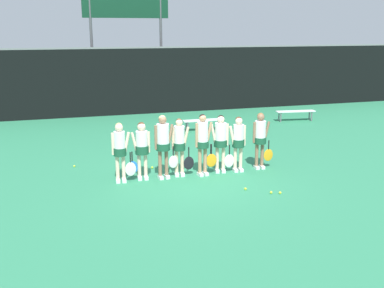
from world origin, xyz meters
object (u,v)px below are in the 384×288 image
object	(u,v)px
player_4	(203,140)
tennis_ball_4	(271,192)
player_1	(142,146)
player_2	(163,141)
tennis_ball_2	(130,173)
scoreboard	(126,16)
player_5	(220,139)
tennis_ball_0	(152,168)
tennis_ball_1	(245,189)
player_6	(238,140)
player_7	(260,136)
player_0	(120,148)
bench_far	(295,112)
tennis_ball_3	(280,193)
bench_courtside	(203,121)
player_3	(180,143)
tennis_ball_5	(74,166)

from	to	relation	value
player_4	tennis_ball_4	distance (m)	2.50
player_1	player_2	bearing A→B (deg)	-4.66
tennis_ball_2	player_1	bearing A→B (deg)	-61.93
scoreboard	player_5	world-z (taller)	scoreboard
player_1	tennis_ball_0	size ratio (longest dim) A/B	23.53
tennis_ball_1	player_2	bearing A→B (deg)	139.39
player_6	player_7	xyz separation A→B (m)	(0.74, 0.07, 0.05)
tennis_ball_0	player_0	bearing A→B (deg)	-138.90
tennis_ball_4	player_2	bearing A→B (deg)	139.62
bench_far	tennis_ball_4	distance (m)	9.73
tennis_ball_3	player_2	bearing A→B (deg)	140.85
bench_far	player_1	distance (m)	10.23
player_2	tennis_ball_1	distance (m)	2.62
player_4	player_7	bearing A→B (deg)	-3.19
bench_courtside	player_3	distance (m)	5.95
player_4	tennis_ball_1	xyz separation A→B (m)	(0.68, -1.51, -1.01)
player_0	player_5	distance (m)	2.90
tennis_ball_4	scoreboard	bearing A→B (deg)	95.91
tennis_ball_1	tennis_ball_4	world-z (taller)	tennis_ball_1
bench_far	tennis_ball_4	bearing A→B (deg)	-115.75
player_0	player_4	size ratio (longest dim) A/B	0.93
player_4	tennis_ball_4	world-z (taller)	player_4
scoreboard	tennis_ball_1	bearing A→B (deg)	-86.14
player_5	scoreboard	bearing A→B (deg)	105.32
scoreboard	tennis_ball_2	bearing A→B (deg)	-99.03
tennis_ball_0	tennis_ball_5	xyz separation A→B (m)	(-2.24, 0.84, -0.00)
player_5	tennis_ball_0	world-z (taller)	player_5
bench_courtside	tennis_ball_0	world-z (taller)	bench_courtside
player_7	player_3	bearing A→B (deg)	-177.99
bench_far	player_2	size ratio (longest dim) A/B	1.01
tennis_ball_0	scoreboard	bearing A→B (deg)	84.46
scoreboard	player_0	distance (m)	12.47
bench_far	player_4	distance (m)	9.01
player_3	player_7	distance (m)	2.48
player_1	tennis_ball_0	world-z (taller)	player_1
player_7	tennis_ball_0	distance (m)	3.38
tennis_ball_5	tennis_ball_0	bearing A→B (deg)	-20.43
player_0	tennis_ball_1	xyz separation A→B (m)	(3.01, -1.61, -0.94)
player_4	tennis_ball_3	world-z (taller)	player_4
bench_far	player_5	bearing A→B (deg)	-127.02
player_0	player_2	world-z (taller)	player_2
tennis_ball_3	player_5	bearing A→B (deg)	111.31
scoreboard	tennis_ball_4	distance (m)	14.59
player_2	tennis_ball_4	size ratio (longest dim) A/B	26.44
player_0	tennis_ball_2	xyz separation A→B (m)	(0.34, 0.55, -0.94)
scoreboard	player_1	world-z (taller)	scoreboard
player_7	tennis_ball_1	xyz separation A→B (m)	(-1.16, -1.63, -0.97)
player_0	player_4	xyz separation A→B (m)	(2.33, -0.10, 0.08)
bench_courtside	player_5	world-z (taller)	player_5
tennis_ball_4	player_4	bearing A→B (deg)	121.83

